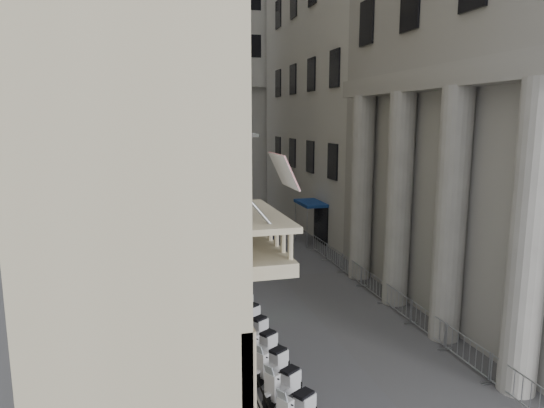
{
  "coord_description": "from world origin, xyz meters",
  "views": [
    {
      "loc": [
        -7.24,
        -6.07,
        8.75
      ],
      "look_at": [
        -0.96,
        17.49,
        4.5
      ],
      "focal_mm": 32.0,
      "sensor_mm": 36.0,
      "label": 1
    }
  ],
  "objects_px": {
    "security_tent": "(206,216)",
    "street_lamp": "(215,200)",
    "info_kiosk": "(222,304)",
    "pedestrian_a": "(272,245)",
    "pedestrian_b": "(264,214)"
  },
  "relations": [
    {
      "from": "security_tent",
      "to": "street_lamp",
      "type": "height_order",
      "value": "street_lamp"
    },
    {
      "from": "security_tent",
      "to": "street_lamp",
      "type": "distance_m",
      "value": 6.72
    },
    {
      "from": "info_kiosk",
      "to": "pedestrian_b",
      "type": "bearing_deg",
      "value": 60.91
    },
    {
      "from": "security_tent",
      "to": "pedestrian_a",
      "type": "xyz_separation_m",
      "value": [
        3.96,
        -1.27,
        -1.82
      ]
    },
    {
      "from": "street_lamp",
      "to": "info_kiosk",
      "type": "distance_m",
      "value": 5.43
    },
    {
      "from": "security_tent",
      "to": "pedestrian_a",
      "type": "height_order",
      "value": "security_tent"
    },
    {
      "from": "street_lamp",
      "to": "info_kiosk",
      "type": "relative_size",
      "value": 4.61
    },
    {
      "from": "pedestrian_a",
      "to": "security_tent",
      "type": "bearing_deg",
      "value": -26.46
    },
    {
      "from": "security_tent",
      "to": "pedestrian_b",
      "type": "distance_m",
      "value": 11.06
    },
    {
      "from": "street_lamp",
      "to": "info_kiosk",
      "type": "bearing_deg",
      "value": -71.53
    },
    {
      "from": "info_kiosk",
      "to": "pedestrian_a",
      "type": "bearing_deg",
      "value": 52.8
    },
    {
      "from": "street_lamp",
      "to": "pedestrian_b",
      "type": "xyz_separation_m",
      "value": [
        6.37,
        15.44,
        -3.97
      ]
    },
    {
      "from": "security_tent",
      "to": "info_kiosk",
      "type": "height_order",
      "value": "security_tent"
    },
    {
      "from": "pedestrian_a",
      "to": "pedestrian_b",
      "type": "distance_m",
      "value": 10.53
    },
    {
      "from": "info_kiosk",
      "to": "pedestrian_b",
      "type": "distance_m",
      "value": 20.28
    }
  ]
}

